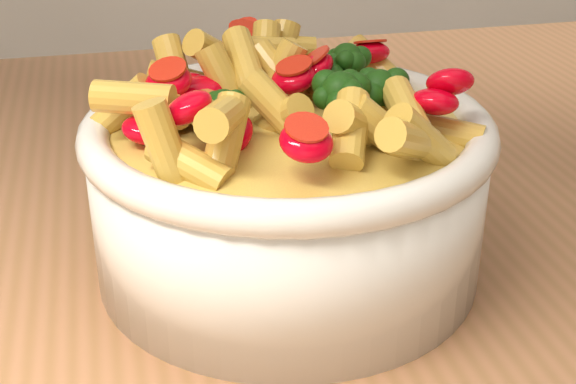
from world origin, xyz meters
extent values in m
cube|color=#A26945|center=(0.00, 0.00, 0.88)|extent=(1.20, 0.80, 0.04)
cylinder|color=silver|center=(-0.03, -0.05, 0.94)|extent=(0.22, 0.22, 0.09)
ellipsoid|color=silver|center=(-0.03, -0.05, 0.92)|extent=(0.20, 0.20, 0.03)
torus|color=silver|center=(-0.03, -0.05, 0.99)|extent=(0.22, 0.22, 0.02)
ellipsoid|color=#F5DA53|center=(-0.03, -0.05, 0.99)|extent=(0.19, 0.19, 0.02)
camera|label=1|loc=(-0.12, -0.44, 1.15)|focal=50.00mm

